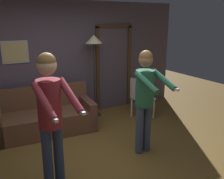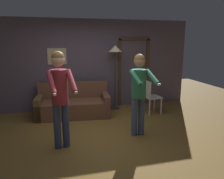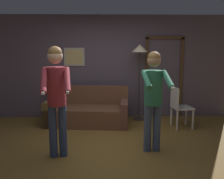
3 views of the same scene
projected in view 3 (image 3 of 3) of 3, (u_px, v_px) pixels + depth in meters
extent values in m
plane|color=brown|center=(107.00, 150.00, 4.40)|extent=(12.00, 12.00, 0.00)
cube|color=#554A58|center=(106.00, 67.00, 6.38)|extent=(6.40, 0.06, 2.60)
cube|color=#B7B2A8|center=(74.00, 57.00, 6.27)|extent=(0.52, 0.02, 0.45)
cube|color=tan|center=(74.00, 57.00, 6.26)|extent=(0.44, 0.01, 0.37)
cube|color=#4C331E|center=(146.00, 78.00, 6.41)|extent=(0.08, 0.04, 2.04)
cube|color=#4C331E|center=(181.00, 78.00, 6.44)|extent=(0.08, 0.04, 2.04)
cube|color=#4C331E|center=(165.00, 38.00, 6.25)|extent=(0.98, 0.04, 0.08)
cube|color=brown|center=(87.00, 116.00, 5.87)|extent=(1.97, 1.03, 0.42)
cube|color=brown|center=(89.00, 95.00, 6.14)|extent=(1.90, 0.32, 0.45)
cube|color=brown|center=(51.00, 112.00, 5.91)|extent=(0.24, 0.86, 0.58)
cube|color=brown|center=(124.00, 113.00, 5.80)|extent=(0.24, 0.86, 0.58)
cylinder|color=#332D28|center=(138.00, 119.00, 6.29)|extent=(0.28, 0.28, 0.02)
cylinder|color=#332D28|center=(139.00, 86.00, 6.15)|extent=(0.04, 0.04, 1.66)
cone|color=#F9EAB7|center=(140.00, 48.00, 6.00)|extent=(0.39, 0.39, 0.18)
cylinder|color=navy|center=(53.00, 131.00, 4.09)|extent=(0.13, 0.13, 0.87)
cylinder|color=navy|center=(63.00, 131.00, 4.12)|extent=(0.13, 0.13, 0.87)
cylinder|color=maroon|center=(56.00, 86.00, 3.98)|extent=(0.30, 0.30, 0.62)
sphere|color=#D8AD8E|center=(55.00, 56.00, 3.90)|extent=(0.24, 0.24, 0.24)
sphere|color=brown|center=(55.00, 53.00, 3.89)|extent=(0.23, 0.23, 0.23)
cylinder|color=maroon|center=(44.00, 80.00, 3.70)|extent=(0.17, 0.52, 0.37)
cube|color=white|center=(43.00, 93.00, 3.50)|extent=(0.06, 0.15, 0.04)
cylinder|color=maroon|center=(67.00, 80.00, 3.76)|extent=(0.17, 0.52, 0.37)
cube|color=white|center=(68.00, 92.00, 3.57)|extent=(0.06, 0.15, 0.04)
cylinder|color=#405271|center=(148.00, 128.00, 4.32)|extent=(0.13, 0.13, 0.83)
cylinder|color=#405271|center=(157.00, 128.00, 4.33)|extent=(0.13, 0.13, 0.83)
cylinder|color=#286B4C|center=(153.00, 88.00, 4.20)|extent=(0.30, 0.30, 0.59)
sphere|color=#9E7556|center=(154.00, 60.00, 4.13)|extent=(0.23, 0.23, 0.23)
sphere|color=brown|center=(154.00, 58.00, 4.12)|extent=(0.22, 0.22, 0.22)
cylinder|color=#286B4C|center=(146.00, 80.00, 3.93)|extent=(0.11, 0.52, 0.27)
cylinder|color=#286B4C|center=(168.00, 79.00, 3.95)|extent=(0.11, 0.52, 0.27)
cube|color=white|center=(172.00, 88.00, 3.73)|extent=(0.05, 0.15, 0.04)
cylinder|color=silver|center=(193.00, 120.00, 5.47)|extent=(0.04, 0.04, 0.45)
cylinder|color=silver|center=(186.00, 116.00, 5.82)|extent=(0.04, 0.04, 0.45)
cylinder|color=silver|center=(177.00, 121.00, 5.42)|extent=(0.04, 0.04, 0.45)
cylinder|color=silver|center=(171.00, 116.00, 5.77)|extent=(0.04, 0.04, 0.45)
cube|color=silver|center=(182.00, 108.00, 5.58)|extent=(0.46, 0.46, 0.03)
cube|color=silver|center=(175.00, 97.00, 5.52)|extent=(0.08, 0.42, 0.45)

